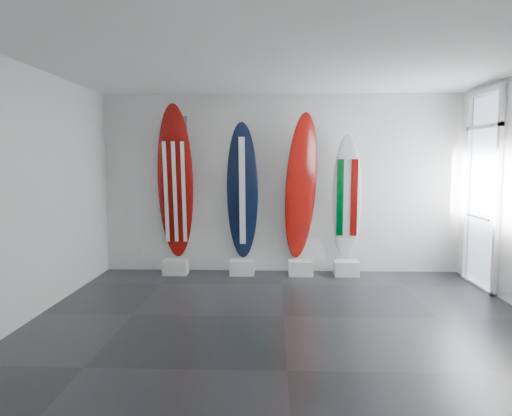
{
  "coord_description": "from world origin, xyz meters",
  "views": [
    {
      "loc": [
        -0.13,
        -5.77,
        1.87
      ],
      "look_at": [
        -0.38,
        1.4,
        1.19
      ],
      "focal_mm": 34.22,
      "sensor_mm": 36.0,
      "label": 1
    }
  ],
  "objects_px": {
    "surfboard_usa": "(176,183)",
    "surfboard_navy": "(242,192)",
    "surfboard_swiss": "(301,187)",
    "surfboard_italy": "(347,198)"
  },
  "relations": [
    {
      "from": "surfboard_navy",
      "to": "surfboard_italy",
      "type": "height_order",
      "value": "surfboard_navy"
    },
    {
      "from": "surfboard_swiss",
      "to": "surfboard_italy",
      "type": "distance_m",
      "value": 0.77
    },
    {
      "from": "surfboard_usa",
      "to": "surfboard_italy",
      "type": "xyz_separation_m",
      "value": [
        2.84,
        0.0,
        -0.24
      ]
    },
    {
      "from": "surfboard_usa",
      "to": "surfboard_swiss",
      "type": "relative_size",
      "value": 1.06
    },
    {
      "from": "surfboard_navy",
      "to": "surfboard_swiss",
      "type": "relative_size",
      "value": 0.94
    },
    {
      "from": "surfboard_usa",
      "to": "surfboard_navy",
      "type": "xyz_separation_m",
      "value": [
        1.11,
        0.0,
        -0.15
      ]
    },
    {
      "from": "surfboard_usa",
      "to": "surfboard_swiss",
      "type": "xyz_separation_m",
      "value": [
        2.08,
        0.0,
        -0.07
      ]
    },
    {
      "from": "surfboard_swiss",
      "to": "surfboard_italy",
      "type": "height_order",
      "value": "surfboard_swiss"
    },
    {
      "from": "surfboard_navy",
      "to": "surfboard_swiss",
      "type": "bearing_deg",
      "value": 0.58
    },
    {
      "from": "surfboard_usa",
      "to": "surfboard_navy",
      "type": "height_order",
      "value": "surfboard_usa"
    }
  ]
}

